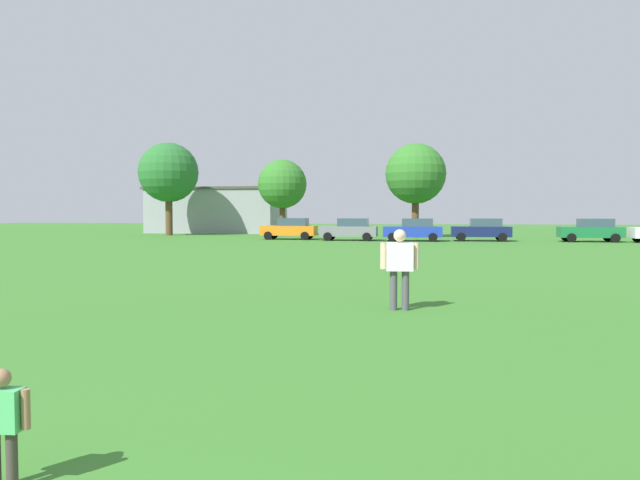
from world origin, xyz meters
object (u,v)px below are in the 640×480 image
Objects in this scene: parked_car_green_4 at (591,230)px; parked_car_blue_2 at (414,230)px; tree_center at (282,184)px; parked_car_gray_1 at (350,229)px; tree_far_left at (169,173)px; child_kite_flyer at (2,418)px; adult_bystander at (400,262)px; parked_car_navy_3 at (482,230)px; parked_car_orange_0 at (290,229)px; tree_far_right at (416,174)px.

parked_car_blue_2 is at bearing 4.77° from parked_car_green_4.
tree_center reaches higher than parked_car_blue_2.
parked_car_blue_2 is at bearing 178.53° from parked_car_gray_1.
parked_car_green_4 is 0.50× the size of tree_far_left.
child_kite_flyer is 0.22× the size of parked_car_gray_1.
adult_bystander is 0.25× the size of tree_center.
adult_bystander is 31.85m from parked_car_blue_2.
tree_center reaches higher than child_kite_flyer.
parked_car_blue_2 is 12.70m from parked_car_green_4.
parked_car_blue_2 is at bearing 11.04° from parked_car_navy_3.
tree_center is (10.56, 1.16, -1.10)m from tree_far_left.
parked_car_blue_2 is at bearing -18.19° from tree_far_left.
child_kite_flyer is 0.22× the size of parked_car_blue_2.
parked_car_blue_2 is (9.70, -1.15, 0.00)m from parked_car_orange_0.
parked_car_gray_1 and parked_car_navy_3 have the same top height.
parked_car_orange_0 is at bearing -6.75° from parked_car_blue_2.
parked_car_blue_2 is (4.82, -0.12, 0.00)m from parked_car_gray_1.
parked_car_orange_0 is at bearing -72.01° from tree_center.
tree_far_left is at bearing -22.30° from parked_car_gray_1.
tree_center is (-12.42, 40.46, 3.66)m from adult_bystander.
tree_far_left reaches higher than child_kite_flyer.
parked_car_green_4 is (17.47, 0.93, 0.00)m from parked_car_gray_1.
tree_far_left is (-22.68, 7.45, 4.95)m from parked_car_blue_2.
tree_far_left is 1.08× the size of tree_far_right.
parked_car_blue_2 is 1.00× the size of parked_car_green_4.
tree_far_left is (-35.33, 6.39, 4.95)m from parked_car_green_4.
parked_car_gray_1 is 11.84m from tree_center.
tree_center is (-12.12, 8.61, 3.85)m from parked_car_blue_2.
parked_car_blue_2 and parked_car_navy_3 have the same top height.
parked_car_gray_1 is at bearing 3.06° from parked_car_green_4.
tree_far_left is at bearing -10.26° from parked_car_green_4.
adult_bystander is 32.38m from parked_car_gray_1.
tree_far_left reaches higher than parked_car_green_4.
tree_center is at bearing 95.94° from child_kite_flyer.
parked_car_orange_0 is at bearing -150.60° from tree_far_right.
adult_bystander is at bearing -72.93° from tree_center.
adult_bystander is at bearing 81.88° from parked_car_navy_3.
parked_car_orange_0 is at bearing 94.70° from child_kite_flyer.
parked_car_gray_1 is 9.24m from tree_far_right.
parked_car_green_4 is (7.67, 0.08, 0.00)m from parked_car_navy_3.
adult_bystander reaches higher than parked_car_gray_1.
parked_car_orange_0 is 0.54× the size of tree_far_right.
adult_bystander is at bearing 69.42° from parked_car_green_4.
child_kite_flyer is at bearing -67.14° from tree_far_left.
parked_car_blue_2 is at bearing -89.80° from tree_far_right.
tree_far_right is (4.79, 6.47, 4.53)m from parked_car_gray_1.
child_kite_flyer is at bearing 86.75° from parked_car_blue_2.
child_kite_flyer is at bearing 68.45° from adult_bystander.
parked_car_orange_0 is 22.35m from parked_car_green_4.
parked_car_orange_0 is 0.50× the size of tree_far_left.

